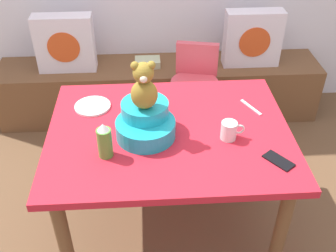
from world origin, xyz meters
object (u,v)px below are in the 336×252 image
pillow_floral_left (65,43)px  book_stack (148,62)px  dining_table (169,145)px  dinner_plate_near (93,106)px  teddy_bear (144,87)px  coffee_mug (229,130)px  ketchup_bottle (105,141)px  cell_phone (278,161)px  highchair (195,86)px  pillow_floral_right (253,38)px  infant_seat_teal (145,122)px

pillow_floral_left → book_stack: (0.62, 0.02, -0.19)m
dining_table → dinner_plate_near: bearing=150.2°
teddy_bear → coffee_mug: 0.48m
book_stack → ketchup_bottle: (-0.22, -1.41, 0.34)m
ketchup_bottle → dinner_plate_near: ketchup_bottle is taller
coffee_mug → cell_phone: (0.20, -0.19, -0.04)m
book_stack → teddy_bear: size_ratio=0.80×
book_stack → dining_table: dining_table is taller
book_stack → highchair: size_ratio=0.25×
book_stack → dinner_plate_near: 1.08m
ketchup_bottle → coffee_mug: 0.62m
ketchup_bottle → pillow_floral_left: bearing=106.1°
pillow_floral_right → dining_table: pillow_floral_right is taller
dining_table → coffee_mug: (0.29, -0.09, 0.15)m
pillow_floral_left → highchair: pillow_floral_left is taller
book_stack → coffee_mug: coffee_mug is taller
infant_seat_teal → book_stack: bearing=88.7°
dining_table → ketchup_bottle: bearing=-150.0°
pillow_floral_left → teddy_bear: (0.59, -1.23, 0.34)m
pillow_floral_right → ketchup_bottle: size_ratio=2.38×
teddy_bear → ketchup_bottle: (-0.19, -0.16, -0.19)m
pillow_floral_left → infant_seat_teal: size_ratio=1.33×
dining_table → dinner_plate_near: size_ratio=6.26×
infant_seat_teal → teddy_bear: bearing=-90.0°
teddy_bear → dinner_plate_near: 0.48m
book_stack → highchair: highchair is taller
teddy_bear → dinner_plate_near: (-0.29, 0.26, -0.27)m
pillow_floral_right → teddy_bear: bearing=-124.6°
pillow_floral_left → pillow_floral_right: same height
pillow_floral_right → book_stack: pillow_floral_right is taller
pillow_floral_left → teddy_bear: size_ratio=1.76×
dining_table → ketchup_bottle: size_ratio=6.76×
dining_table → pillow_floral_left: bearing=120.6°
dining_table → ketchup_bottle: (-0.31, -0.18, 0.19)m
dining_table → infant_seat_teal: (-0.12, -0.02, 0.17)m
book_stack → cell_phone: bearing=-68.7°
teddy_bear → ketchup_bottle: teddy_bear is taller
dining_table → pillow_floral_right: bearing=58.9°
book_stack → coffee_mug: size_ratio=1.67×
teddy_bear → cell_phone: teddy_bear is taller
dining_table → highchair: bearing=73.6°
infant_seat_teal → teddy_bear: 0.21m
pillow_floral_left → dining_table: 1.41m
pillow_floral_right → cell_phone: (-0.23, -1.49, 0.06)m
dining_table → cell_phone: cell_phone is taller
pillow_floral_left → highchair: 1.05m
pillow_floral_right → teddy_bear: teddy_bear is taller
pillow_floral_right → infant_seat_teal: size_ratio=1.33×
dinner_plate_near → teddy_bear: bearing=-41.7°
highchair → infant_seat_teal: size_ratio=2.39×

